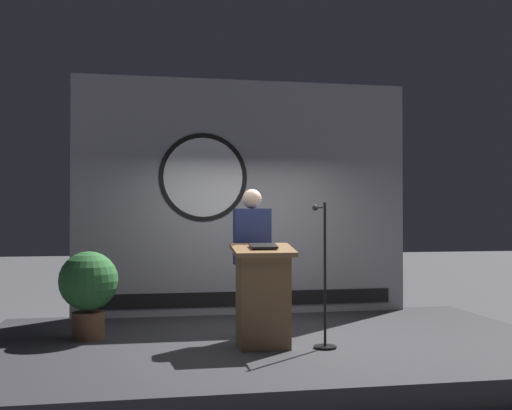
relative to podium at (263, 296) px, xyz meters
name	(u,v)px	position (x,y,z in m)	size (l,w,h in m)	color
ground_plane	(271,367)	(0.17, 0.39, -0.84)	(40.00, 40.00, 0.00)	#4C4C51
stage_platform	(271,353)	(0.17, 0.39, -0.69)	(6.40, 4.00, 0.30)	#333338
banner_display	(243,197)	(0.15, 2.23, 1.10)	(4.72, 0.12, 3.29)	#9E9EA3
podium	(263,296)	(0.00, 0.00, 0.00)	(0.64, 0.50, 1.09)	olive
speaker_person	(252,262)	(-0.03, 0.48, 0.32)	(0.40, 0.26, 1.68)	black
microphone_stand	(324,296)	(0.63, -0.10, 0.00)	(0.24, 0.52, 1.52)	black
potted_plant	(88,286)	(-1.84, 0.81, 0.06)	(0.66, 0.66, 0.98)	brown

